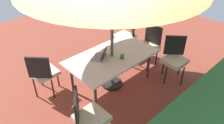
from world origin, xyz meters
name	(u,v)px	position (x,y,z in m)	size (l,w,h in m)	color
ground_plane	(112,85)	(0.00, 0.00, -0.01)	(10.00, 10.00, 0.02)	brown
dining_table	(112,58)	(0.00, 0.00, 0.69)	(1.81, 1.04, 0.74)	white
chair_northwest	(174,57)	(-1.15, 0.73, 0.55)	(0.59, 0.59, 0.98)	beige
chair_southwest	(127,34)	(-1.18, -0.70, 0.55)	(0.59, 0.59, 0.98)	beige
chair_southeast	(43,72)	(1.17, -0.72, 0.55)	(0.59, 0.59, 0.98)	beige
chair_west	(149,44)	(-1.19, 0.01, 0.55)	(0.47, 0.46, 0.98)	beige
chair_northeast	(87,115)	(1.23, 0.75, 0.55)	(0.58, 0.58, 0.98)	beige
laptop	(101,56)	(0.21, -0.10, 0.79)	(0.40, 0.38, 0.21)	gray
cup	(122,57)	(-0.08, 0.21, 0.78)	(0.08, 0.08, 0.08)	#286B33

